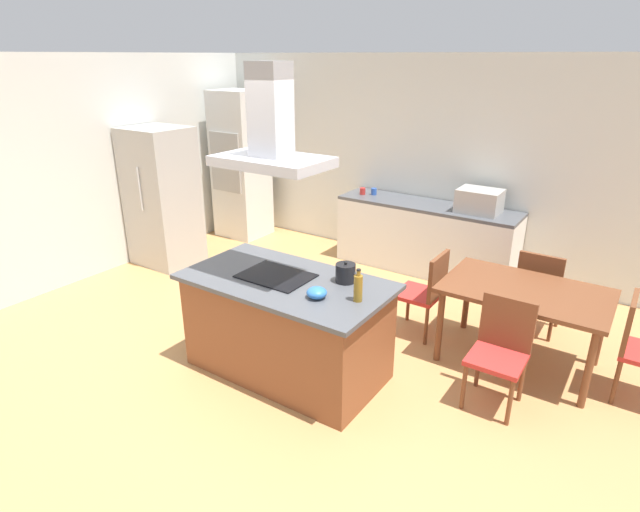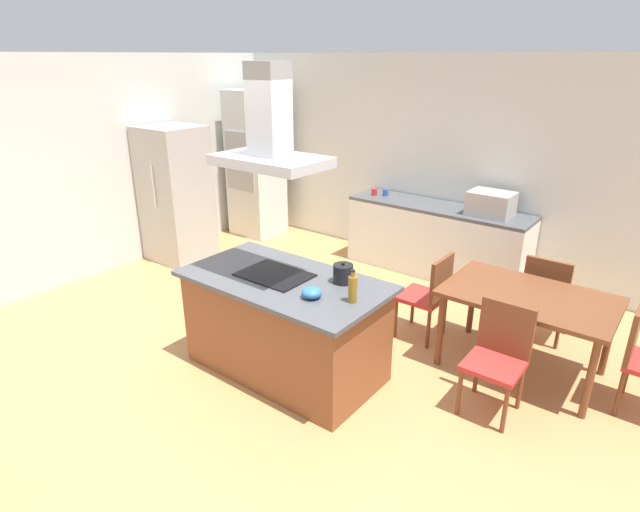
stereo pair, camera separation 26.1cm
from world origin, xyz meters
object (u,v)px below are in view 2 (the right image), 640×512
object	(u,v)px
cooktop	(275,275)
olive_oil_bottle	(353,289)
mixing_bowl	(312,293)
dining_table	(528,303)
chair_facing_back_wall	(547,293)
tea_kettle	(343,274)
countertop_microwave	(491,204)
refrigerator	(176,195)
chair_at_left_end	(430,292)
coffee_mug_red	(374,192)
wall_oven_stack	(256,164)
coffee_mug_blue	(386,192)
range_hood	(270,134)
chair_facing_island	(499,352)

from	to	relation	value
cooktop	olive_oil_bottle	world-z (taller)	olive_oil_bottle
mixing_bowl	dining_table	bearing A→B (deg)	48.74
chair_facing_back_wall	mixing_bowl	bearing A→B (deg)	-120.93
tea_kettle	dining_table	distance (m)	1.64
mixing_bowl	countertop_microwave	distance (m)	3.04
countertop_microwave	refrigerator	xyz separation A→B (m)	(-3.69, -1.70, -0.13)
cooktop	chair_at_left_end	xyz separation A→B (m)	(0.86, 1.29, -0.40)
olive_oil_bottle	dining_table	size ratio (longest dim) A/B	0.19
coffee_mug_red	dining_table	world-z (taller)	coffee_mug_red
tea_kettle	olive_oil_bottle	world-z (taller)	olive_oil_bottle
tea_kettle	wall_oven_stack	distance (m)	4.12
coffee_mug_red	wall_oven_stack	xyz separation A→B (m)	(-2.03, -0.19, 0.16)
countertop_microwave	coffee_mug_blue	size ratio (longest dim) A/B	5.56
tea_kettle	dining_table	bearing A→B (deg)	40.35
dining_table	chair_facing_back_wall	distance (m)	0.68
olive_oil_bottle	countertop_microwave	bearing A→B (deg)	89.98
cooktop	countertop_microwave	xyz separation A→B (m)	(0.82, 2.88, 0.13)
coffee_mug_red	chair_at_left_end	bearing A→B (deg)	-43.54
dining_table	chair_facing_back_wall	size ratio (longest dim) A/B	1.57
dining_table	range_hood	bearing A→B (deg)	-144.08
chair_facing_back_wall	range_hood	xyz separation A→B (m)	(-1.78, -1.95, 1.59)
coffee_mug_red	chair_facing_back_wall	xyz separation A→B (m)	(2.54, -0.88, -0.44)
cooktop	countertop_microwave	world-z (taller)	countertop_microwave
chair_facing_island	chair_facing_back_wall	xyz separation A→B (m)	(0.00, 1.33, 0.00)
chair_facing_island	dining_table	bearing A→B (deg)	90.00
chair_at_left_end	chair_facing_island	bearing A→B (deg)	-36.01
chair_facing_back_wall	chair_facing_island	bearing A→B (deg)	-90.00
wall_oven_stack	dining_table	world-z (taller)	wall_oven_stack
tea_kettle	olive_oil_bottle	bearing A→B (deg)	-43.61
coffee_mug_red	tea_kettle	bearing A→B (deg)	-63.15
countertop_microwave	wall_oven_stack	xyz separation A→B (m)	(-3.61, -0.23, 0.06)
mixing_bowl	chair_facing_island	xyz separation A→B (m)	(1.26, 0.77, -0.44)
mixing_bowl	chair_facing_island	world-z (taller)	mixing_bowl
refrigerator	chair_at_left_end	world-z (taller)	refrigerator
mixing_bowl	wall_oven_stack	size ratio (longest dim) A/B	0.07
cooktop	tea_kettle	distance (m)	0.61
mixing_bowl	chair_at_left_end	world-z (taller)	mixing_bowl
refrigerator	chair_at_left_end	size ratio (longest dim) A/B	2.04
range_hood	coffee_mug_red	bearing A→B (deg)	105.06
olive_oil_bottle	wall_oven_stack	world-z (taller)	wall_oven_stack
wall_oven_stack	coffee_mug_blue	bearing A→B (deg)	6.82
coffee_mug_blue	chair_facing_island	distance (m)	3.35
chair_facing_island	range_hood	bearing A→B (deg)	-160.68
cooktop	mixing_bowl	xyz separation A→B (m)	(0.52, -0.14, 0.04)
refrigerator	chair_facing_island	world-z (taller)	refrigerator
chair_facing_back_wall	countertop_microwave	bearing A→B (deg)	136.16
refrigerator	chair_facing_back_wall	size ratio (longest dim) A/B	2.04
olive_oil_bottle	mixing_bowl	bearing A→B (deg)	-155.26
countertop_microwave	range_hood	xyz separation A→B (m)	(-0.82, -2.88, 1.06)
refrigerator	chair_at_left_end	distance (m)	3.76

